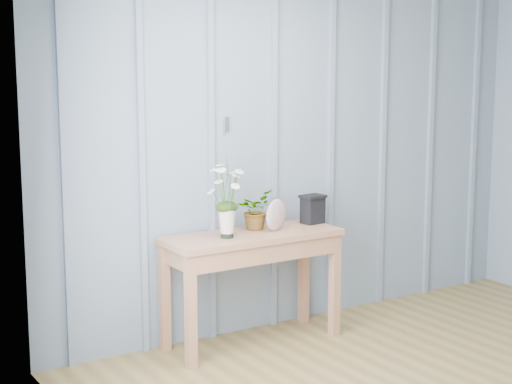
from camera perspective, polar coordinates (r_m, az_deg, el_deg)
room_shell at (r=4.56m, az=13.49°, el=10.83°), size 4.00×4.50×2.50m
sideboard at (r=5.18m, az=-0.30°, el=-4.24°), size 1.20×0.45×0.75m
daisy_vase at (r=4.96m, az=-2.13°, el=0.30°), size 0.36×0.28×0.52m
spider_plant at (r=5.25m, az=-0.09°, el=-1.30°), size 0.31×0.31×0.26m
felt_disc_vessel at (r=5.21m, az=1.47°, el=-1.68°), size 0.22×0.13×0.21m
carved_box at (r=5.46m, az=4.14°, el=-1.23°), size 0.18×0.15×0.20m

